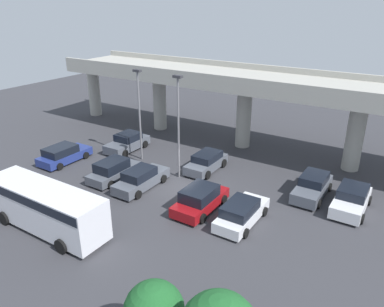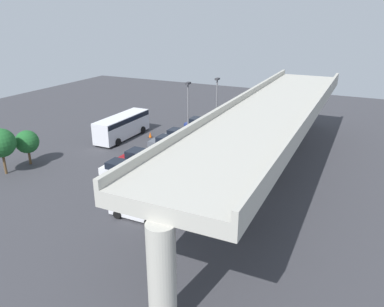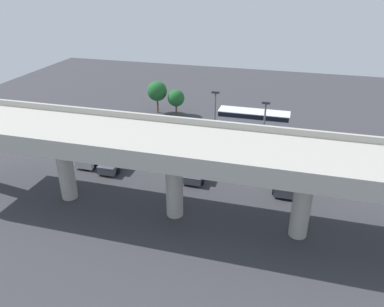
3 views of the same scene
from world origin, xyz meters
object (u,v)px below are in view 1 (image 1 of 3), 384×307
(parked_car_3, at_px, (141,179))
(parked_car_7, at_px, (312,186))
(parked_car_0, at_px, (64,154))
(parked_car_5, at_px, (200,199))
(lamp_post_mid_lot, at_px, (139,108))
(parked_car_8, at_px, (351,199))
(traffic_cone, at_px, (69,197))
(parked_car_6, at_px, (241,213))
(shuttle_bus, at_px, (45,205))
(parked_car_1, at_px, (127,142))
(parked_car_2, at_px, (113,170))
(parked_car_4, at_px, (206,162))
(lamp_post_near_aisle, at_px, (178,120))

(parked_car_3, bearing_deg, parked_car_7, -63.08)
(parked_car_0, distance_m, parked_car_3, 8.68)
(parked_car_5, distance_m, lamp_post_mid_lot, 10.58)
(parked_car_8, bearing_deg, traffic_cone, -60.64)
(parked_car_5, xyz_separation_m, parked_car_6, (3.01, 0.02, -0.06))
(parked_car_5, height_order, parked_car_7, parked_car_5)
(parked_car_7, bearing_deg, parked_car_0, -74.36)
(parked_car_5, distance_m, traffic_cone, 9.16)
(parked_car_3, bearing_deg, parked_car_6, -91.96)
(lamp_post_mid_lot, bearing_deg, shuttle_bus, -79.64)
(parked_car_8, relative_size, lamp_post_mid_lot, 0.56)
(parked_car_1, xyz_separation_m, parked_car_6, (14.26, -5.45, -0.04))
(parked_car_8, bearing_deg, parked_car_1, -90.18)
(parked_car_8, distance_m, traffic_cone, 19.17)
(parked_car_2, distance_m, lamp_post_mid_lot, 5.77)
(shuttle_bus, xyz_separation_m, lamp_post_mid_lot, (-2.09, 11.45, 2.94))
(parked_car_3, xyz_separation_m, parked_car_6, (8.34, -0.29, -0.01))
(parked_car_3, xyz_separation_m, shuttle_bus, (-1.34, -7.24, 0.94))
(parked_car_2, distance_m, shuttle_bus, 7.39)
(parked_car_1, bearing_deg, lamp_post_mid_lot, 69.03)
(shuttle_bus, relative_size, lamp_post_mid_lot, 1.09)
(parked_car_4, bearing_deg, traffic_cone, -29.54)
(parked_car_0, distance_m, parked_car_1, 5.77)
(parked_car_4, distance_m, shuttle_bus, 13.13)
(parked_car_5, height_order, lamp_post_mid_lot, lamp_post_mid_lot)
(parked_car_8, relative_size, traffic_cone, 6.28)
(parked_car_2, xyz_separation_m, parked_car_5, (8.07, -0.27, 0.01))
(traffic_cone, bearing_deg, parked_car_6, 19.61)
(parked_car_6, height_order, traffic_cone, parked_car_6)
(parked_car_6, distance_m, parked_car_7, 6.51)
(parked_car_3, distance_m, parked_car_6, 8.34)
(parked_car_4, xyz_separation_m, lamp_post_mid_lot, (-5.96, -1.07, 3.88))
(parked_car_3, relative_size, parked_car_7, 1.05)
(lamp_post_near_aisle, xyz_separation_m, traffic_cone, (-4.25, -7.31, -4.38))
(parked_car_2, height_order, parked_car_6, parked_car_2)
(parked_car_3, bearing_deg, parked_car_5, -93.26)
(parked_car_2, distance_m, parked_car_3, 2.74)
(lamp_post_near_aisle, relative_size, traffic_cone, 11.49)
(parked_car_4, xyz_separation_m, shuttle_bus, (-3.86, -12.52, 0.94))
(parked_car_5, bearing_deg, traffic_cone, 115.85)
(parked_car_4, distance_m, parked_car_6, 8.05)
(parked_car_0, height_order, parked_car_6, parked_car_6)
(parked_car_6, xyz_separation_m, parked_car_7, (2.73, 5.91, 0.03))
(lamp_post_near_aisle, xyz_separation_m, lamp_post_mid_lot, (-4.79, 1.19, -0.11))
(parked_car_2, relative_size, parked_car_6, 0.95)
(parked_car_3, xyz_separation_m, parked_car_8, (13.80, 5.11, 0.03))
(parked_car_2, height_order, shuttle_bus, shuttle_bus)
(lamp_post_near_aisle, bearing_deg, parked_car_6, -25.32)
(parked_car_6, distance_m, lamp_post_mid_lot, 13.19)
(shuttle_bus, bearing_deg, lamp_post_mid_lot, 100.36)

